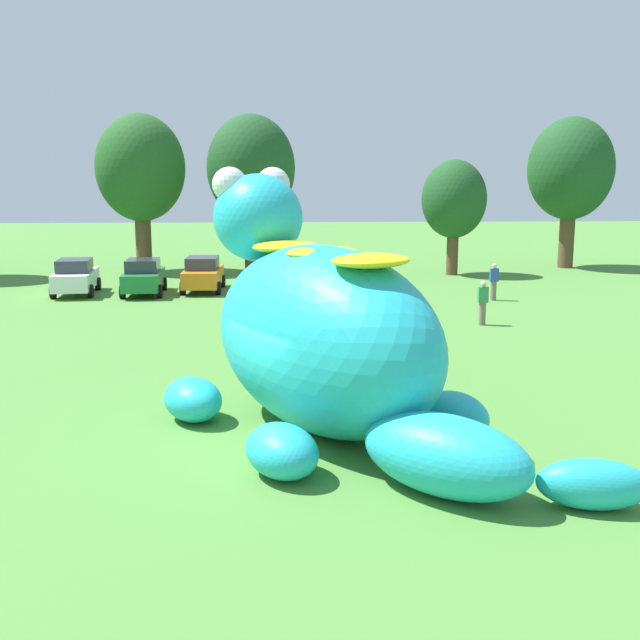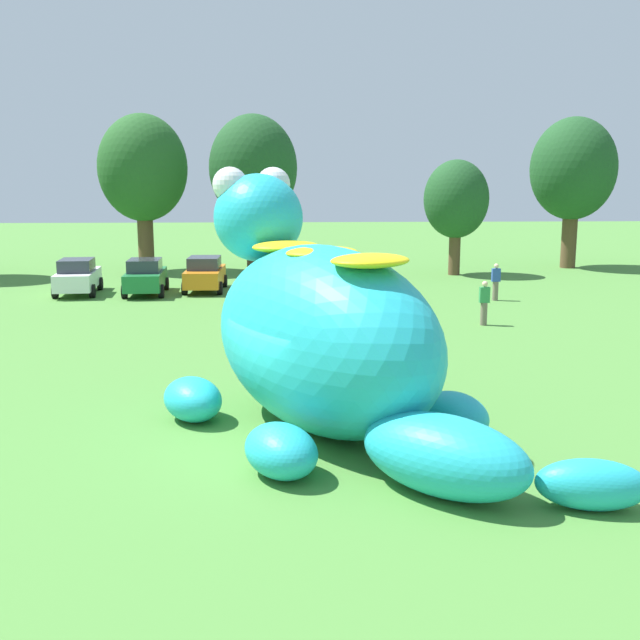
# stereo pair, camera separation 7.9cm
# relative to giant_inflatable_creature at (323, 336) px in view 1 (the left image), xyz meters

# --- Properties ---
(ground_plane) EXTENTS (160.00, 160.00, 0.00)m
(ground_plane) POSITION_rel_giant_inflatable_creature_xyz_m (-1.13, -0.88, -2.15)
(ground_plane) COLOR #4C8438
(giant_inflatable_creature) EXTENTS (9.39, 9.87, 5.88)m
(giant_inflatable_creature) POSITION_rel_giant_inflatable_creature_xyz_m (0.00, 0.00, 0.00)
(giant_inflatable_creature) COLOR #23B2C6
(giant_inflatable_creature) RESTS_ON ground
(car_white) EXTENTS (2.22, 4.24, 1.72)m
(car_white) POSITION_rel_giant_inflatable_creature_xyz_m (-10.84, 20.63, -1.29)
(car_white) COLOR white
(car_white) RESTS_ON ground
(car_green) EXTENTS (2.12, 4.19, 1.72)m
(car_green) POSITION_rel_giant_inflatable_creature_xyz_m (-7.54, 20.44, -1.29)
(car_green) COLOR #1E7238
(car_green) RESTS_ON ground
(car_orange) EXTENTS (1.99, 4.13, 1.72)m
(car_orange) POSITION_rel_giant_inflatable_creature_xyz_m (-4.77, 21.38, -1.29)
(car_orange) COLOR orange
(car_orange) RESTS_ON ground
(tree_mid_left) EXTENTS (5.22, 5.22, 9.26)m
(tree_mid_left) POSITION_rel_giant_inflatable_creature_xyz_m (-9.07, 29.57, 3.91)
(tree_mid_left) COLOR brown
(tree_mid_left) RESTS_ON ground
(tree_centre_left) EXTENTS (5.21, 5.21, 9.25)m
(tree_centre_left) POSITION_rel_giant_inflatable_creature_xyz_m (-2.58, 29.50, 3.90)
(tree_centre_left) COLOR brown
(tree_centre_left) RESTS_ON ground
(tree_centre) EXTENTS (3.71, 3.71, 6.59)m
(tree_centre) POSITION_rel_giant_inflatable_creature_xyz_m (9.07, 27.09, 2.16)
(tree_centre) COLOR brown
(tree_centre) RESTS_ON ground
(tree_centre_right) EXTENTS (5.19, 5.19, 9.22)m
(tree_centre_right) POSITION_rel_giant_inflatable_creature_xyz_m (16.96, 30.20, 3.88)
(tree_centre_right) COLOR brown
(tree_centre_right) RESTS_ON ground
(spectator_near_inflatable) EXTENTS (0.38, 0.26, 1.71)m
(spectator_near_inflatable) POSITION_rel_giant_inflatable_creature_xyz_m (8.90, 17.74, -1.30)
(spectator_near_inflatable) COLOR #726656
(spectator_near_inflatable) RESTS_ON ground
(spectator_mid_field) EXTENTS (0.38, 0.26, 1.71)m
(spectator_mid_field) POSITION_rel_giant_inflatable_creature_xyz_m (6.82, 11.89, -1.30)
(spectator_mid_field) COLOR #726656
(spectator_mid_field) RESTS_ON ground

